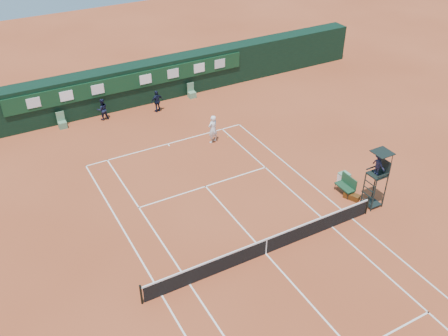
{
  "coord_description": "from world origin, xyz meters",
  "views": [
    {
      "loc": [
        -10.45,
        -14.66,
        16.97
      ],
      "look_at": [
        1.0,
        6.0,
        1.2
      ],
      "focal_mm": 40.0,
      "sensor_mm": 36.0,
      "label": 1
    }
  ],
  "objects_px": {
    "umpire_chair": "(378,168)",
    "player": "(213,129)",
    "tennis_net": "(266,246)",
    "cooler": "(344,178)",
    "player_bench": "(347,184)"
  },
  "relations": [
    {
      "from": "tennis_net",
      "to": "player_bench",
      "type": "height_order",
      "value": "same"
    },
    {
      "from": "player_bench",
      "to": "cooler",
      "type": "distance_m",
      "value": 1.04
    },
    {
      "from": "player_bench",
      "to": "cooler",
      "type": "relative_size",
      "value": 1.86
    },
    {
      "from": "tennis_net",
      "to": "player_bench",
      "type": "distance_m",
      "value": 6.98
    },
    {
      "from": "tennis_net",
      "to": "player",
      "type": "height_order",
      "value": "player"
    },
    {
      "from": "tennis_net",
      "to": "cooler",
      "type": "distance_m",
      "value": 7.77
    },
    {
      "from": "umpire_chair",
      "to": "player",
      "type": "xyz_separation_m",
      "value": [
        -4.44,
        10.24,
        -1.48
      ]
    },
    {
      "from": "umpire_chair",
      "to": "cooler",
      "type": "distance_m",
      "value": 3.21
    },
    {
      "from": "umpire_chair",
      "to": "tennis_net",
      "type": "bearing_deg",
      "value": -176.65
    },
    {
      "from": "umpire_chair",
      "to": "player_bench",
      "type": "bearing_deg",
      "value": 107.24
    },
    {
      "from": "tennis_net",
      "to": "player_bench",
      "type": "bearing_deg",
      "value": 16.47
    },
    {
      "from": "player",
      "to": "player_bench",
      "type": "bearing_deg",
      "value": 99.41
    },
    {
      "from": "tennis_net",
      "to": "cooler",
      "type": "xyz_separation_m",
      "value": [
        7.24,
        2.82,
        -0.18
      ]
    },
    {
      "from": "player",
      "to": "cooler",
      "type": "bearing_deg",
      "value": 104.77
    },
    {
      "from": "cooler",
      "to": "player",
      "type": "distance_m",
      "value": 9.07
    }
  ]
}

